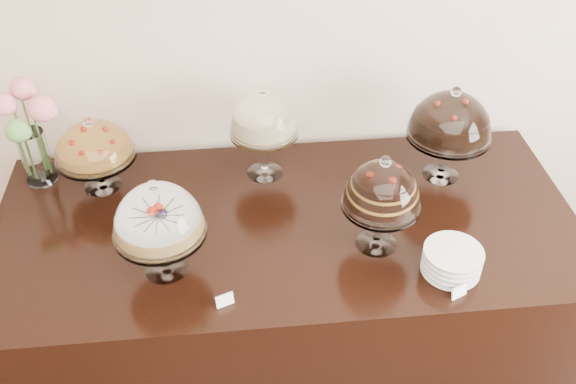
{
  "coord_description": "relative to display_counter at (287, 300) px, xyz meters",
  "views": [
    {
      "loc": [
        -0.33,
        0.66,
        2.51
      ],
      "look_at": [
        -0.15,
        2.4,
        1.08
      ],
      "focal_mm": 40.0,
      "sensor_mm": 36.0,
      "label": 1
    }
  ],
  "objects": [
    {
      "name": "wall_back",
      "position": [
        0.15,
        0.55,
        1.05
      ],
      "size": [
        5.0,
        0.04,
        3.0
      ],
      "primitive_type": "cube",
      "color": "beige",
      "rests_on": "ground"
    },
    {
      "name": "display_counter",
      "position": [
        0.0,
        0.0,
        0.0
      ],
      "size": [
        2.2,
        1.0,
        0.9
      ],
      "primitive_type": "cube",
      "color": "black",
      "rests_on": "ground"
    },
    {
      "name": "cake_stand_sugar_sponge",
      "position": [
        -0.44,
        -0.21,
        0.69
      ],
      "size": [
        0.31,
        0.31,
        0.39
      ],
      "color": "white",
      "rests_on": "display_counter"
    },
    {
      "name": "cake_stand_choco_layer",
      "position": [
        0.31,
        -0.16,
        0.7
      ],
      "size": [
        0.27,
        0.27,
        0.39
      ],
      "color": "white",
      "rests_on": "display_counter"
    },
    {
      "name": "cake_stand_cheesecake",
      "position": [
        -0.06,
        0.31,
        0.71
      ],
      "size": [
        0.27,
        0.27,
        0.41
      ],
      "color": "white",
      "rests_on": "display_counter"
    },
    {
      "name": "cake_stand_dark_choco",
      "position": [
        0.66,
        0.22,
        0.72
      ],
      "size": [
        0.33,
        0.33,
        0.41
      ],
      "color": "white",
      "rests_on": "display_counter"
    },
    {
      "name": "cake_stand_fruit_tart",
      "position": [
        -0.72,
        0.29,
        0.65
      ],
      "size": [
        0.31,
        0.31,
        0.32
      ],
      "color": "white",
      "rests_on": "display_counter"
    },
    {
      "name": "flower_vase",
      "position": [
        -0.96,
        0.35,
        0.69
      ],
      "size": [
        0.23,
        0.23,
        0.43
      ],
      "color": "white",
      "rests_on": "display_counter"
    },
    {
      "name": "plate_stack",
      "position": [
        0.53,
        -0.32,
        0.5
      ],
      "size": [
        0.2,
        0.2,
        0.09
      ],
      "color": "silver",
      "rests_on": "display_counter"
    },
    {
      "name": "price_card_left",
      "position": [
        -0.24,
        -0.39,
        0.47
      ],
      "size": [
        0.06,
        0.04,
        0.04
      ],
      "primitive_type": "cube",
      "rotation": [
        -0.21,
        0.0,
        0.37
      ],
      "color": "white",
      "rests_on": "display_counter"
    },
    {
      "name": "price_card_right",
      "position": [
        0.53,
        -0.43,
        0.47
      ],
      "size": [
        0.06,
        0.04,
        0.04
      ],
      "primitive_type": "cube",
      "rotation": [
        -0.21,
        0.0,
        0.42
      ],
      "color": "white",
      "rests_on": "display_counter"
    }
  ]
}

